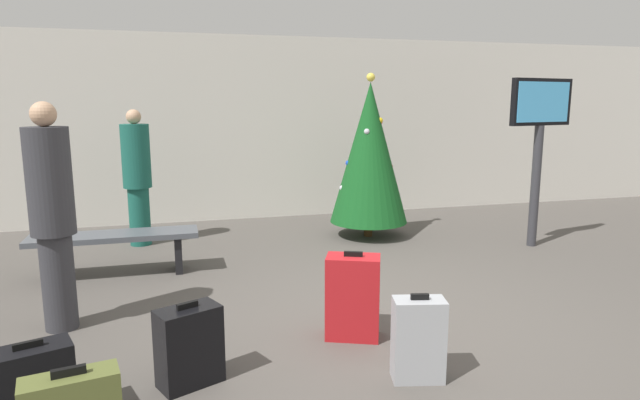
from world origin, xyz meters
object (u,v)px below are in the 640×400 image
(flight_info_kiosk, at_px, (540,128))
(traveller_0, at_px, (52,212))
(waiting_bench, at_px, (115,243))
(suitcase_0, at_px, (189,346))
(suitcase_4, at_px, (353,297))
(traveller_1, at_px, (137,175))
(suitcase_1, at_px, (32,388))
(suitcase_3, at_px, (418,340))
(holiday_tree, at_px, (369,153))

(flight_info_kiosk, distance_m, traveller_0, 5.77)
(waiting_bench, xyz_separation_m, suitcase_0, (0.72, -2.65, -0.09))
(waiting_bench, xyz_separation_m, suitcase_4, (2.03, -2.22, -0.02))
(traveller_1, distance_m, suitcase_1, 4.31)
(traveller_1, relative_size, suitcase_3, 2.90)
(flight_info_kiosk, height_order, suitcase_1, flight_info_kiosk)
(flight_info_kiosk, bearing_deg, traveller_0, -167.18)
(holiday_tree, height_order, flight_info_kiosk, holiday_tree)
(suitcase_0, height_order, suitcase_4, suitcase_4)
(holiday_tree, distance_m, traveller_1, 3.18)
(waiting_bench, relative_size, suitcase_0, 3.05)
(suitcase_0, xyz_separation_m, suitcase_1, (-0.91, -0.27, -0.02))
(suitcase_0, height_order, suitcase_3, suitcase_3)
(holiday_tree, distance_m, traveller_0, 4.35)
(suitcase_1, distance_m, suitcase_3, 2.45)
(suitcase_1, bearing_deg, suitcase_0, 16.48)
(suitcase_0, height_order, suitcase_1, suitcase_0)
(holiday_tree, relative_size, waiting_bench, 1.28)
(suitcase_0, distance_m, suitcase_4, 1.39)
(traveller_1, bearing_deg, suitcase_4, -62.50)
(suitcase_3, bearing_deg, holiday_tree, 74.59)
(flight_info_kiosk, xyz_separation_m, waiting_bench, (-5.29, 0.13, -1.20))
(holiday_tree, bearing_deg, flight_info_kiosk, -28.85)
(traveller_1, bearing_deg, traveller_0, -100.63)
(suitcase_1, distance_m, suitcase_4, 2.34)
(waiting_bench, bearing_deg, suitcase_0, -74.84)
(traveller_0, relative_size, traveller_1, 1.06)
(holiday_tree, relative_size, traveller_1, 1.27)
(traveller_1, relative_size, suitcase_1, 3.34)
(flight_info_kiosk, height_order, waiting_bench, flight_info_kiosk)
(waiting_bench, xyz_separation_m, traveller_1, (0.19, 1.31, 0.59))
(flight_info_kiosk, height_order, traveller_1, flight_info_kiosk)
(suitcase_4, bearing_deg, suitcase_1, -162.73)
(holiday_tree, xyz_separation_m, waiting_bench, (-3.34, -0.95, -0.83))
(holiday_tree, bearing_deg, suitcase_4, -112.38)
(traveller_1, relative_size, suitcase_4, 2.49)
(flight_info_kiosk, bearing_deg, suitcase_4, -147.19)
(flight_info_kiosk, relative_size, waiting_bench, 1.23)
(suitcase_1, bearing_deg, waiting_bench, 86.13)
(suitcase_0, distance_m, suitcase_3, 1.58)
(holiday_tree, bearing_deg, traveller_0, -147.30)
(suitcase_0, bearing_deg, suitcase_1, -163.52)
(holiday_tree, relative_size, suitcase_1, 4.23)
(traveller_1, xyz_separation_m, suitcase_0, (0.52, -3.96, -0.68))
(suitcase_3, bearing_deg, traveller_0, 148.16)
(holiday_tree, distance_m, suitcase_3, 4.19)
(flight_info_kiosk, distance_m, traveller_1, 5.33)
(suitcase_0, relative_size, suitcase_4, 0.81)
(flight_info_kiosk, bearing_deg, suitcase_1, -153.03)
(suitcase_1, bearing_deg, flight_info_kiosk, 26.97)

